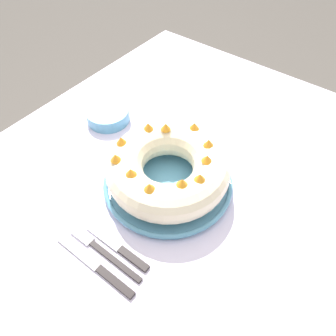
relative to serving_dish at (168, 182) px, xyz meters
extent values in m
plane|color=#4C4742|center=(0.02, 0.02, -0.76)|extent=(8.00, 8.00, 0.00)
cube|color=silver|center=(0.02, 0.02, -0.03)|extent=(1.25, 0.97, 0.03)
cylinder|color=brown|center=(0.57, 0.43, -0.40)|extent=(0.06, 0.06, 0.72)
cylinder|color=#518EB2|center=(0.00, 0.00, -0.01)|extent=(0.31, 0.31, 0.01)
torus|color=#518EB2|center=(0.00, 0.00, 0.00)|extent=(0.32, 0.32, 0.01)
torus|color=beige|center=(0.00, 0.00, 0.05)|extent=(0.30, 0.30, 0.09)
cone|color=orange|center=(-0.09, 0.03, 0.11)|extent=(0.03, 0.03, 0.02)
cone|color=orange|center=(-0.10, -0.03, 0.11)|extent=(0.03, 0.03, 0.02)
cone|color=orange|center=(-0.05, -0.07, 0.11)|extent=(0.03, 0.03, 0.02)
cone|color=orange|center=(-0.01, -0.10, 0.11)|extent=(0.03, 0.03, 0.02)
cone|color=orange|center=(0.04, -0.08, 0.11)|extent=(0.04, 0.04, 0.02)
cone|color=orange|center=(0.08, -0.05, 0.11)|extent=(0.03, 0.03, 0.02)
cone|color=orange|center=(0.11, 0.00, 0.11)|extent=(0.03, 0.03, 0.02)
cone|color=orange|center=(0.07, 0.06, 0.11)|extent=(0.03, 0.03, 0.02)
cone|color=orange|center=(0.04, 0.09, 0.11)|extent=(0.04, 0.04, 0.02)
cone|color=orange|center=(-0.03, 0.11, 0.11)|extent=(0.03, 0.03, 0.02)
cone|color=orange|center=(-0.08, 0.08, 0.11)|extent=(0.03, 0.03, 0.02)
cube|color=black|center=(-0.23, -0.04, -0.01)|extent=(0.01, 0.14, 0.01)
cube|color=silver|center=(-0.23, 0.06, -0.01)|extent=(0.02, 0.06, 0.01)
cube|color=black|center=(-0.26, -0.07, -0.01)|extent=(0.02, 0.10, 0.01)
cube|color=silver|center=(-0.26, 0.04, -0.01)|extent=(0.02, 0.12, 0.00)
cube|color=black|center=(-0.20, -0.06, -0.01)|extent=(0.02, 0.08, 0.01)
cube|color=silver|center=(-0.20, 0.02, -0.01)|extent=(0.02, 0.10, 0.00)
cylinder|color=#518EB2|center=(0.09, 0.29, 0.01)|extent=(0.13, 0.13, 0.04)
camera|label=1|loc=(-0.40, -0.31, 0.64)|focal=35.00mm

